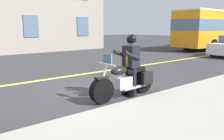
{
  "coord_description": "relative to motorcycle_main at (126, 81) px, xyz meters",
  "views": [
    {
      "loc": [
        3.53,
        5.96,
        1.93
      ],
      "look_at": [
        -0.32,
        1.11,
        0.75
      ],
      "focal_mm": 36.21,
      "sensor_mm": 36.0,
      "label": 1
    }
  ],
  "objects": [
    {
      "name": "lane_center_stripe",
      "position": [
        0.57,
        -3.41,
        -0.45
      ],
      "size": [
        60.0,
        0.16,
        0.01
      ],
      "primitive_type": "cube",
      "color": "#E5DB4C",
      "rests_on": "ground_plane"
    },
    {
      "name": "bus_near",
      "position": [
        -16.66,
        -5.77,
        1.42
      ],
      "size": [
        11.05,
        2.7,
        3.3
      ],
      "color": "orange",
      "rests_on": "ground_plane"
    },
    {
      "name": "motorcycle_main",
      "position": [
        0.0,
        0.0,
        0.0
      ],
      "size": [
        2.22,
        0.64,
        1.26
      ],
      "color": "black",
      "rests_on": "ground_plane"
    },
    {
      "name": "rider_main",
      "position": [
        -0.19,
        -0.01,
        0.58
      ],
      "size": [
        0.63,
        0.56,
        1.74
      ],
      "color": "black",
      "rests_on": "ground_plane"
    },
    {
      "name": "ground_plane",
      "position": [
        0.57,
        -1.41,
        -0.45
      ],
      "size": [
        80.0,
        80.0,
        0.0
      ],
      "primitive_type": "plane",
      "color": "#333335"
    }
  ]
}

